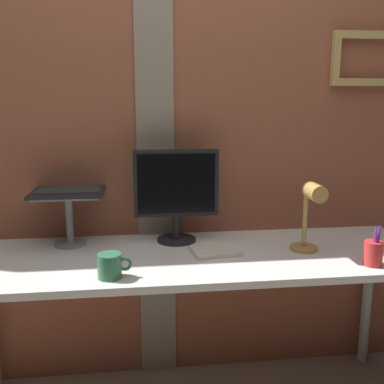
% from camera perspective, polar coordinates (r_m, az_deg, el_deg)
% --- Properties ---
extents(brick_wall_back, '(3.55, 0.15, 2.50)m').
position_cam_1_polar(brick_wall_back, '(2.16, -4.08, 8.25)').
color(brick_wall_back, '#9E563D').
rests_on(brick_wall_back, ground_plane).
extents(desk, '(2.01, 0.63, 0.74)m').
position_cam_1_polar(desk, '(1.93, 0.37, -10.03)').
color(desk, white).
rests_on(desk, ground_plane).
extents(monitor, '(0.39, 0.18, 0.43)m').
position_cam_1_polar(monitor, '(2.02, -2.04, 0.43)').
color(monitor, black).
rests_on(monitor, desk).
extents(laptop_stand, '(0.28, 0.22, 0.24)m').
position_cam_1_polar(laptop_stand, '(2.05, -15.55, -2.33)').
color(laptop_stand, gray).
rests_on(laptop_stand, desk).
extents(laptop, '(0.32, 0.30, 0.25)m').
position_cam_1_polar(laptop, '(2.10, -15.48, 1.99)').
color(laptop, black).
rests_on(laptop, laptop_stand).
extents(desk_lamp, '(0.12, 0.20, 0.31)m').
position_cam_1_polar(desk_lamp, '(1.92, 15.00, -2.31)').
color(desk_lamp, tan).
rests_on(desk_lamp, desk).
extents(pen_cup, '(0.07, 0.07, 0.16)m').
position_cam_1_polar(pen_cup, '(1.91, 22.28, -7.27)').
color(pen_cup, red).
rests_on(pen_cup, desk).
extents(coffee_mug, '(0.13, 0.09, 0.09)m').
position_cam_1_polar(coffee_mug, '(1.68, -10.48, -9.32)').
color(coffee_mug, '#33724C').
rests_on(coffee_mug, desk).
extents(paper_clutter_stack, '(0.22, 0.17, 0.02)m').
position_cam_1_polar(paper_clutter_stack, '(1.91, 3.07, -7.57)').
color(paper_clutter_stack, silver).
rests_on(paper_clutter_stack, desk).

